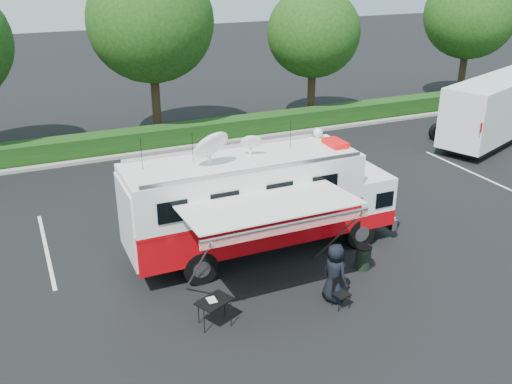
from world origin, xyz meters
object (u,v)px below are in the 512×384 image
(semi_trailer, at_px, (507,105))
(folding_table, at_px, (214,302))
(command_truck, at_px, (260,201))
(trash_bin, at_px, (363,257))

(semi_trailer, bearing_deg, folding_table, -154.52)
(command_truck, xyz_separation_m, trash_bin, (2.45, -2.30, -1.41))
(command_truck, height_order, trash_bin, command_truck)
(command_truck, distance_m, semi_trailer, 17.92)
(folding_table, distance_m, semi_trailer, 21.70)
(folding_table, bearing_deg, trash_bin, 9.45)
(command_truck, relative_size, folding_table, 8.16)
(semi_trailer, bearing_deg, command_truck, -159.90)
(folding_table, distance_m, trash_bin, 5.28)
(trash_bin, bearing_deg, folding_table, -170.55)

